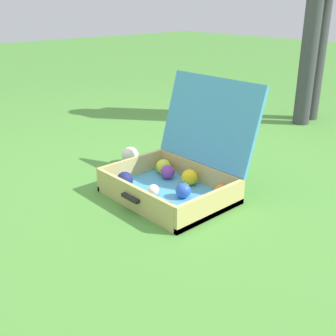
{
  "coord_description": "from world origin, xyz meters",
  "views": [
    {
      "loc": [
        1.35,
        -1.21,
        0.88
      ],
      "look_at": [
        0.02,
        -0.0,
        0.15
      ],
      "focal_mm": 44.65,
      "sensor_mm": 36.0,
      "label": 1
    }
  ],
  "objects": [
    {
      "name": "ground_plane",
      "position": [
        0.0,
        0.0,
        0.0
      ],
      "size": [
        16.0,
        16.0,
        0.0
      ],
      "primitive_type": "plane",
      "color": "#4C8C38"
    },
    {
      "name": "open_suitcase",
      "position": [
        0.01,
        0.08,
        0.12
      ],
      "size": [
        0.57,
        0.58,
        0.53
      ],
      "color": "#4799C6",
      "rests_on": "ground"
    },
    {
      "name": "stray_ball_on_grass",
      "position": [
        -0.46,
        0.14,
        0.05
      ],
      "size": [
        0.1,
        0.1,
        0.1
      ],
      "primitive_type": "sphere",
      "color": "white",
      "rests_on": "ground"
    }
  ]
}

